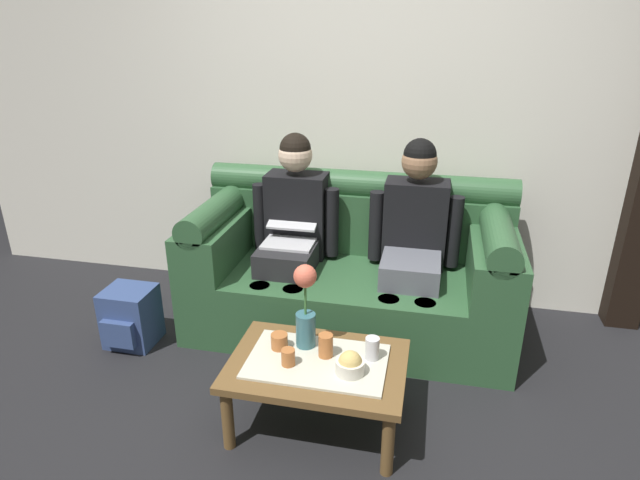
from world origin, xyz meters
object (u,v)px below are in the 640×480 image
at_px(person_right, 414,235).
at_px(cup_near_right, 288,357).
at_px(flower_vase, 305,306).
at_px(cup_far_center, 372,348).
at_px(cup_far_left, 326,345).
at_px(coffee_table, 317,370).
at_px(backpack_left, 131,317).
at_px(person_left, 293,225).
at_px(cup_near_left, 279,341).
at_px(snack_bowl, 350,364).
at_px(couch, 351,271).

bearing_deg(person_right, cup_near_right, -115.83).
distance_m(person_right, flower_vase, 0.97).
height_order(cup_far_center, cup_far_left, cup_far_left).
distance_m(coffee_table, backpack_left, 1.36).
bearing_deg(person_left, cup_near_left, -79.11).
distance_m(coffee_table, cup_far_center, 0.28).
bearing_deg(coffee_table, flower_vase, 126.16).
bearing_deg(coffee_table, snack_bowl, -19.97).
distance_m(couch, person_right, 0.47).
relative_size(couch, coffee_table, 2.36).
bearing_deg(cup_near_right, cup_far_left, 34.29).
relative_size(cup_near_right, cup_far_center, 0.72).
bearing_deg(couch, snack_bowl, -80.84).
height_order(couch, coffee_table, couch).
bearing_deg(cup_near_right, coffee_table, 26.65).
bearing_deg(person_left, cup_near_right, -76.19).
bearing_deg(cup_near_right, person_right, 64.17).
bearing_deg(cup_near_left, couch, 77.54).
xyz_separation_m(person_right, cup_near_left, (-0.58, -0.91, -0.25)).
bearing_deg(flower_vase, couch, 84.55).
xyz_separation_m(coffee_table, snack_bowl, (0.17, -0.06, 0.10)).
height_order(person_right, snack_bowl, person_right).
bearing_deg(couch, coffee_table, -90.00).
bearing_deg(coffee_table, person_right, 68.79).
bearing_deg(cup_far_center, cup_near_left, -178.69).
distance_m(couch, flower_vase, 0.89).
bearing_deg(cup_far_left, cup_near_left, 176.09).
relative_size(coffee_table, backpack_left, 2.32).
height_order(snack_bowl, cup_far_center, cup_far_center).
distance_m(person_right, coffee_table, 1.09).
distance_m(flower_vase, cup_near_right, 0.25).
xyz_separation_m(couch, flower_vase, (-0.08, -0.86, 0.21)).
bearing_deg(flower_vase, person_right, 61.88).
distance_m(snack_bowl, cup_near_left, 0.39).
bearing_deg(flower_vase, cup_near_left, -156.34).
relative_size(cup_near_right, backpack_left, 0.22).
distance_m(snack_bowl, cup_near_right, 0.29).
bearing_deg(cup_near_left, person_right, 57.59).
bearing_deg(cup_far_left, person_right, 69.60).
distance_m(couch, cup_near_left, 0.93).
relative_size(coffee_table, cup_far_center, 7.54).
bearing_deg(person_right, cup_far_center, -98.02).
relative_size(person_right, flower_vase, 2.83).
distance_m(cup_near_left, cup_far_left, 0.23).
relative_size(flower_vase, backpack_left, 1.20).
height_order(cup_far_center, backpack_left, cup_far_center).
bearing_deg(flower_vase, coffee_table, -53.84).
height_order(couch, backpack_left, couch).
distance_m(cup_far_center, backpack_left, 1.59).
height_order(coffee_table, cup_near_right, cup_near_right).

